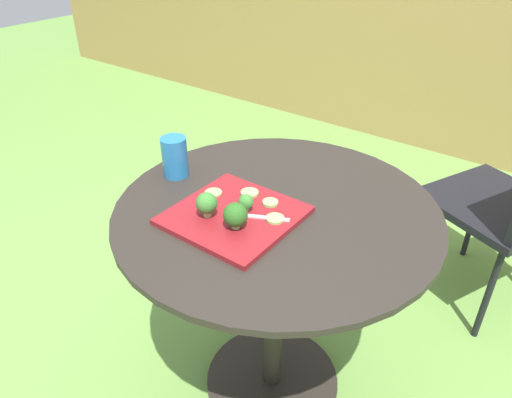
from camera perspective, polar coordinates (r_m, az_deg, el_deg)
name	(u,v)px	position (r m, az deg, el deg)	size (l,w,h in m)	color
ground_plane	(272,384)	(1.74, 1.93, -21.41)	(12.00, 12.00, 0.00)	#669342
bamboo_fence	(486,64)	(3.16, 25.95, 14.45)	(8.00, 0.08, 1.21)	#9E7F47
patio_table	(275,286)	(1.41, 2.27, -10.45)	(0.85, 0.85, 0.73)	#28231E
salad_plate	(234,215)	(1.19, -2.64, -1.98)	(0.30, 0.30, 0.01)	maroon
drinking_glass	(175,159)	(1.38, -9.74, 4.78)	(0.07, 0.07, 0.12)	#236BA8
fork	(253,216)	(1.17, -0.42, -2.10)	(0.15, 0.08, 0.00)	silver
broccoli_floret_0	(246,202)	(1.18, -1.23, -0.35)	(0.04, 0.04, 0.05)	#99B770
broccoli_floret_1	(207,203)	(1.16, -5.98, -0.54)	(0.05, 0.05, 0.07)	#99B770
broccoli_floret_2	(235,215)	(1.12, -2.50, -1.96)	(0.06, 0.06, 0.07)	#99B770
cucumber_slice_0	(275,219)	(1.16, 2.31, -2.38)	(0.05, 0.05, 0.01)	#8EB766
cucumber_slice_1	(250,193)	(1.26, -0.77, 0.76)	(0.05, 0.05, 0.01)	#8EB766
cucumber_slice_2	(270,203)	(1.22, 1.74, -0.43)	(0.04, 0.04, 0.01)	#8EB766
cucumber_slice_3	(213,193)	(1.27, -5.17, 0.76)	(0.05, 0.05, 0.01)	#8EB766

